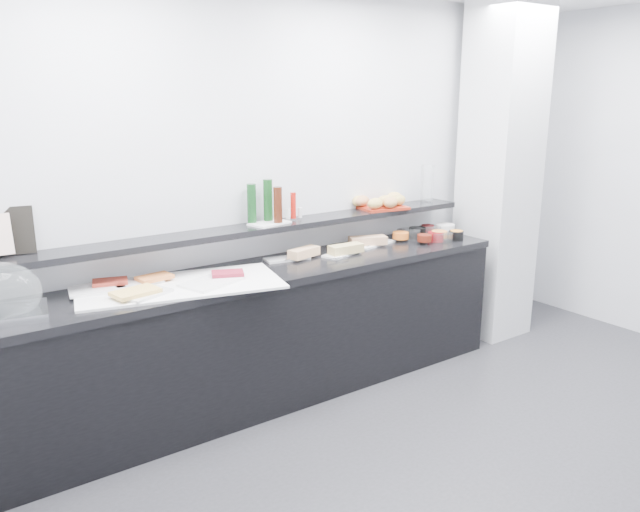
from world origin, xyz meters
TOP-DOWN VIEW (x-y plane):
  - ground at (0.00, 0.00)m, footprint 5.00×5.00m
  - back_wall at (0.00, 2.00)m, footprint 5.00×0.02m
  - column at (1.50, 1.65)m, footprint 0.50×0.50m
  - buffet_cabinet at (-0.70, 1.70)m, footprint 3.60×0.60m
  - counter_top at (-0.70, 1.70)m, footprint 3.62×0.62m
  - wall_shelf at (-0.70, 1.88)m, footprint 3.60×0.25m
  - cloche_base at (-2.27, 1.67)m, footprint 0.49×0.37m
  - linen_runner at (-1.31, 1.66)m, footprint 1.27×0.81m
  - platter_meat_a at (-1.74, 1.81)m, footprint 0.34×0.26m
  - food_meat_a at (-1.66, 1.86)m, footprint 0.22×0.17m
  - platter_salmon at (-1.51, 1.83)m, footprint 0.28×0.19m
  - food_salmon at (-1.41, 1.79)m, footprint 0.21×0.15m
  - platter_cheese at (-1.55, 1.58)m, footprint 0.31×0.26m
  - food_cheese at (-1.60, 1.58)m, footprint 0.27×0.20m
  - platter_meat_b at (-1.16, 1.57)m, footprint 0.39×0.32m
  - food_meat_b at (-1.02, 1.62)m, footprint 0.22×0.19m
  - sandwich_plate_left at (-0.47, 1.81)m, footprint 0.32×0.18m
  - sandwich_food_left at (-0.36, 1.76)m, footprint 0.25×0.14m
  - tongs_left at (-0.45, 1.76)m, footprint 0.16×0.02m
  - sandwich_plate_mid at (-0.08, 1.70)m, footprint 0.33×0.21m
  - sandwich_food_mid at (-0.06, 1.68)m, footprint 0.26×0.11m
  - tongs_mid at (-0.19, 1.59)m, footprint 0.16×0.02m
  - sandwich_plate_right at (0.29, 1.81)m, footprint 0.39×0.23m
  - sandwich_food_right at (0.23, 1.79)m, footprint 0.30×0.20m
  - tongs_right at (0.25, 1.75)m, footprint 0.16×0.06m
  - bowl_glass_fruit at (0.65, 1.80)m, footprint 0.21×0.21m
  - fill_glass_fruit at (0.53, 1.77)m, footprint 0.12×0.12m
  - bowl_black_jam at (0.77, 1.82)m, footprint 0.18×0.18m
  - fill_black_jam at (0.90, 1.84)m, footprint 0.13×0.13m
  - bowl_glass_cream at (0.88, 1.80)m, footprint 0.23×0.23m
  - fill_glass_cream at (1.03, 1.78)m, footprint 0.19×0.19m
  - bowl_red_jam at (0.76, 1.62)m, footprint 0.15×0.15m
  - fill_red_jam at (0.62, 1.60)m, footprint 0.13×0.13m
  - bowl_glass_salmon at (0.78, 1.57)m, footprint 0.19×0.19m
  - fill_glass_salmon at (0.81, 1.63)m, footprint 0.16×0.16m
  - bowl_black_fruit at (0.92, 1.55)m, footprint 0.13×0.13m
  - fill_black_fruit at (0.93, 1.56)m, footprint 0.11×0.11m
  - framed_print at (-2.11, 1.98)m, footprint 0.22×0.11m
  - condiment_tray at (-0.57, 1.87)m, footprint 0.30×0.22m
  - bottle_green_a at (-0.66, 1.94)m, footprint 0.08×0.08m
  - bottle_brown at (-0.52, 1.83)m, footprint 0.07×0.07m
  - bottle_green_b at (-0.54, 1.93)m, footprint 0.06×0.06m
  - bottle_hot at (-0.36, 1.89)m, footprint 0.05×0.05m
  - shaker_salt at (-0.31, 1.89)m, footprint 0.03×0.03m
  - shaker_pepper at (-0.41, 1.89)m, footprint 0.03×0.03m
  - bread_tray at (0.43, 1.86)m, footprint 0.38×0.30m
  - bread_roll_nw at (0.28, 1.97)m, footprint 0.13×0.10m
  - bread_roll_n at (0.30, 1.96)m, footprint 0.18×0.15m
  - bread_roll_ne at (0.62, 1.95)m, footprint 0.17×0.13m
  - bread_roll_sw at (0.31, 1.81)m, footprint 0.15×0.11m
  - bread_roll_s at (0.43, 1.78)m, footprint 0.15×0.12m
  - bread_roll_se at (0.55, 1.82)m, footprint 0.14×0.11m
  - bread_roll_midw at (0.46, 1.86)m, footprint 0.15×0.12m
  - bread_roll_mide at (0.45, 1.86)m, footprint 0.14×0.09m
  - carafe at (0.91, 1.88)m, footprint 0.13×0.13m

SIDE VIEW (x-z plane):
  - ground at x=0.00m, z-range 0.00..0.00m
  - buffet_cabinet at x=-0.70m, z-range 0.00..0.85m
  - counter_top at x=-0.70m, z-range 0.85..0.90m
  - linen_runner at x=-1.31m, z-range 0.90..0.91m
  - sandwich_plate_left at x=-0.47m, z-range 0.90..0.91m
  - sandwich_plate_mid at x=-0.08m, z-range 0.90..0.91m
  - sandwich_plate_right at x=0.29m, z-range 0.90..0.91m
  - tongs_left at x=-0.45m, z-range 0.91..0.92m
  - tongs_mid at x=-0.19m, z-range 0.92..0.92m
  - tongs_right at x=0.25m, z-range 0.91..0.92m
  - cloche_base at x=-2.27m, z-range 0.90..0.94m
  - platter_meat_a at x=-1.74m, z-range 0.92..0.93m
  - platter_salmon at x=-1.51m, z-range 0.92..0.93m
  - platter_cheese at x=-1.55m, z-range 0.92..0.93m
  - platter_meat_b at x=-1.16m, z-range 0.92..0.93m
  - bowl_glass_fruit at x=0.65m, z-range 0.90..0.97m
  - bowl_black_jam at x=0.77m, z-range 0.90..0.97m
  - bowl_glass_cream at x=0.88m, z-range 0.90..0.97m
  - bowl_red_jam at x=0.76m, z-range 0.90..0.97m
  - bowl_glass_salmon at x=0.78m, z-range 0.90..0.97m
  - bowl_black_fruit at x=0.92m, z-range 0.90..0.97m
  - food_meat_a at x=-1.66m, z-range 0.93..0.95m
  - food_salmon at x=-1.41m, z-range 0.93..0.95m
  - food_cheese at x=-1.60m, z-range 0.93..0.95m
  - food_meat_b at x=-1.02m, z-range 0.93..0.95m
  - sandwich_food_left at x=-0.36m, z-range 0.91..0.97m
  - sandwich_food_mid at x=-0.06m, z-range 0.91..0.97m
  - sandwich_food_right at x=0.23m, z-range 0.91..0.97m
  - fill_glass_fruit at x=0.53m, z-range 0.92..0.97m
  - fill_black_jam at x=0.90m, z-range 0.92..0.97m
  - fill_glass_cream at x=1.03m, z-range 0.92..0.97m
  - fill_red_jam at x=0.62m, z-range 0.92..0.97m
  - fill_glass_salmon at x=0.81m, z-range 0.92..0.97m
  - fill_black_fruit at x=0.93m, z-range 0.92..0.97m
  - wall_shelf at x=-0.70m, z-range 1.11..1.15m
  - condiment_tray at x=-0.57m, z-range 1.15..1.16m
  - bread_tray at x=0.43m, z-range 1.15..1.17m
  - shaker_salt at x=-0.31m, z-range 1.16..1.23m
  - shaker_pepper at x=-0.41m, z-range 1.16..1.23m
  - bread_roll_nw at x=0.28m, z-range 1.17..1.25m
  - bread_roll_n at x=0.30m, z-range 1.17..1.25m
  - bread_roll_ne at x=0.62m, z-range 1.17..1.25m
  - bread_roll_sw at x=0.31m, z-range 1.17..1.25m
  - bread_roll_s at x=0.43m, z-range 1.17..1.25m
  - bread_roll_se at x=0.55m, z-range 1.17..1.25m
  - bread_roll_midw at x=0.46m, z-range 1.17..1.25m
  - bread_roll_mide at x=0.45m, z-range 1.17..1.25m
  - bottle_hot at x=-0.36m, z-range 1.16..1.34m
  - framed_print at x=-2.11m, z-range 1.15..1.41m
  - bottle_brown at x=-0.52m, z-range 1.16..1.40m
  - bottle_green_a at x=-0.66m, z-range 1.16..1.42m
  - carafe at x=0.91m, z-range 1.15..1.45m
  - bottle_green_b at x=-0.54m, z-range 1.16..1.44m
  - back_wall at x=0.00m, z-range 0.00..2.70m
  - column at x=1.50m, z-range 0.00..2.70m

